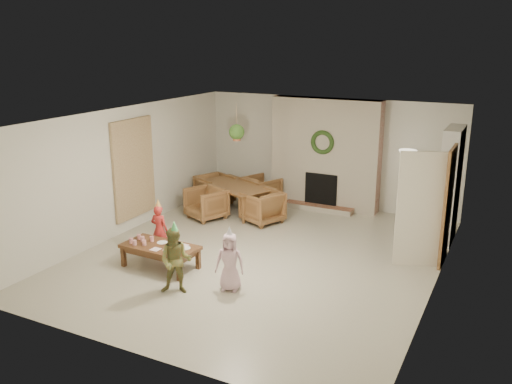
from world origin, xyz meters
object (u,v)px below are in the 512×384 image
Objects in this scene: dining_chair_far at (261,191)px; dining_chair_right at (262,207)px; child_pink at (230,262)px; dining_table at (235,198)px; coffee_table_top at (160,247)px; child_red at (159,230)px; child_plaid at (176,261)px; dining_chair_left at (215,190)px; dining_chair_near at (206,203)px.

dining_chair_right is (0.57, -1.10, 0.00)m from dining_chair_far.
child_pink is (1.52, -4.17, 0.12)m from dining_chair_far.
dining_table is 3.29m from coffee_table_top.
child_pink is (1.85, -0.70, 0.01)m from child_red.
child_plaid is (1.15, -3.92, 0.21)m from dining_table.
coffee_table_top is at bearing 155.90° from child_pink.
dining_chair_left is at bearing -81.09° from child_red.
dining_chair_right is at bearing 71.75° from child_plaid.
coffee_table_top is at bearing 123.50° from child_red.
dining_chair_far is at bearing 93.52° from child_pink.
child_red is at bearing -66.43° from dining_table.
dining_table is 0.97m from dining_chair_right.
child_plaid is 1.12× the size of child_pink.
child_pink is (0.95, -3.07, 0.12)m from dining_chair_right.
dining_chair_left reaches higher than dining_table.
dining_chair_far and dining_chair_left have the same top height.
child_red is (-0.01, -2.77, 0.15)m from dining_table.
child_pink is at bearing -38.25° from dining_table.
coffee_table_top is at bearing 114.65° from dining_chair_far.
dining_chair_near and dining_chair_left have the same top height.
dining_chair_near is at bearing 111.41° from child_pink.
dining_chair_right is at bearing 38.66° from dining_chair_near.
child_plaid is (1.47, -3.21, 0.18)m from dining_chair_near.
dining_chair_far is 1.24m from dining_chair_right.
child_pink reaches higher than dining_chair_left.
dining_chair_far is 1.00× the size of dining_chair_left.
child_red is (0.30, -2.06, 0.11)m from dining_chair_near.
child_red reaches higher than dining_table.
child_pink reaches higher than dining_chair_right.
dining_chair_left is 4.63m from child_plaid.
coffee_table_top is 1.48m from child_pink.
dining_chair_left is (-0.40, 1.02, 0.00)m from dining_chair_near.
coffee_table_top is at bearing -59.72° from dining_table.
dining_chair_left is at bearing -90.00° from dining_chair_right.
dining_table is at bearing 90.00° from dining_chair_near.
dining_chair_near is 1.10m from dining_chair_left.
dining_chair_far is at bearing 90.00° from dining_table.
child_plaid is (1.17, -1.15, 0.06)m from child_red.
dining_chair_right is 2.54m from child_red.
dining_table is at bearing -90.00° from dining_chair_left.
dining_chair_left is (-1.02, -0.40, 0.00)m from dining_chair_far.
dining_chair_near is 3.50m from child_pink.
child_pink reaches higher than dining_chair_far.
child_red is (-0.38, 0.50, 0.09)m from coffee_table_top.
child_red reaches higher than dining_chair_right.
dining_chair_near is 0.81× the size of child_pink.
dining_chair_near is at bearing -90.00° from dining_table.
dining_chair_right reaches higher than dining_table.
child_plaid is at bearing -37.53° from coffee_table_top.
child_pink reaches higher than dining_chair_near.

